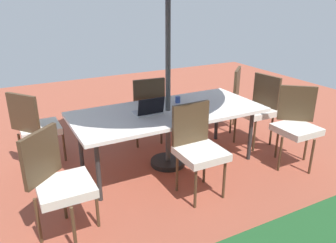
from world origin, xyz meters
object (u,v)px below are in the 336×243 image
Objects in this scene: chair_southeast at (36,125)px; chair_west at (258,107)px; chair_north at (198,146)px; laptop at (149,110)px; dining_table at (168,114)px; chair_northeast at (58,180)px; cup at (178,100)px; chair_northwest at (296,123)px; chair_southwest at (226,95)px; chair_south at (146,106)px.

chair_west is at bearing -140.75° from chair_southeast.
laptop is (0.24, -0.68, 0.22)m from chair_north.
dining_table is 1.61m from chair_northeast.
chair_west is at bearing 170.08° from cup.
chair_north is (1.43, -0.00, 0.00)m from chair_northwest.
laptop is 0.55m from cup.
chair_west is at bearing 127.91° from chair_northwest.
chair_southwest is 12.14× the size of cup.
chair_north is 1.43m from chair_south.
chair_northwest is (-0.04, 1.36, 0.00)m from chair_southwest.
chair_southeast and chair_south have the same top height.
chair_southwest is (-1.38, -0.66, -0.13)m from dining_table.
chair_south is at bearing 1.96° from chair_northeast.
dining_table is at bearing 39.46° from cup.
chair_south reaches higher than cup.
chair_north and chair_west have the same top height.
chair_northeast is 2.96m from chair_west.
chair_southeast is at bearing -44.75° from chair_southwest.
chair_northwest is 0.70m from chair_west.
chair_south is at bearing -125.75° from chair_southeast.
dining_table is 1.54m from chair_southwest.
chair_west is (-2.87, 0.70, 0.00)m from chair_southeast.
laptop is at bearing -158.34° from chair_southeast.
chair_northwest is 1.00× the size of chair_southeast.
chair_north and chair_northeast have the same top height.
chair_west is 3.05× the size of laptop.
chair_northwest is 1.00× the size of chair_south.
dining_table is at bearing -175.94° from laptop.
chair_south is (1.39, -0.74, 0.00)m from chair_west.
chair_southeast is at bearing 7.56° from chair_south.
chair_northeast is (2.85, 0.02, 0.00)m from chair_northwest.
chair_southwest reaches higher than laptop.
chair_southeast is at bearing -111.42° from chair_west.
chair_southwest is 1.00× the size of chair_southeast.
chair_west reaches higher than cup.
chair_northwest and chair_northeast have the same top height.
chair_southwest is 1.00× the size of chair_south.
chair_north reaches higher than laptop.
chair_southeast is 1.00× the size of chair_south.
chair_northeast is 1.00× the size of chair_southeast.
laptop is 3.98× the size of cup.
chair_north reaches higher than cup.
chair_southeast is 2.96m from chair_west.
dining_table is at bearing -15.98° from chair_northeast.
chair_north is at bearing -41.76° from chair_northeast.
chair_southwest is 0.66m from chair_west.
laptop is at bearing -163.16° from chair_northwest.
chair_southwest is 1.24m from cup.
chair_northeast is at bearing -83.59° from chair_west.
chair_southwest is 3.05× the size of laptop.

